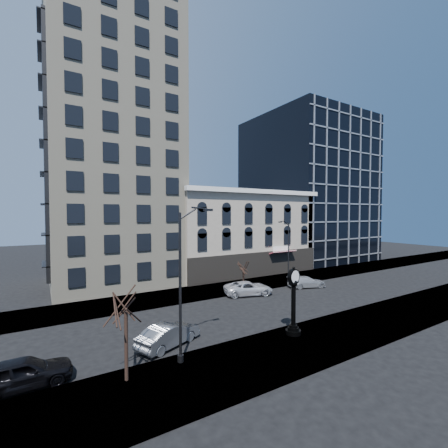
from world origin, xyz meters
TOP-DOWN VIEW (x-y plane):
  - ground at (0.00, 0.00)m, footprint 160.00×160.00m
  - sidewalk_far at (0.00, 8.00)m, footprint 160.00×6.00m
  - sidewalk_near at (0.00, -8.00)m, footprint 160.00×6.00m
  - cream_tower at (-6.11, 18.88)m, footprint 15.90×15.40m
  - victorian_row at (12.00, 15.89)m, footprint 22.60×11.19m
  - glass_office at (32.00, 20.91)m, footprint 20.00×20.15m
  - street_clock at (1.65, -6.48)m, footprint 1.15×1.15m
  - street_lamp_near at (-6.47, -6.01)m, footprint 2.48×0.38m
  - street_lamp_far at (12.41, 5.87)m, footprint 2.10×0.69m
  - bare_tree_near at (-10.44, -6.34)m, footprint 3.50×3.50m
  - bare_tree_far at (6.13, 6.32)m, footprint 2.33×2.33m
  - car_near_a at (-15.18, -4.07)m, footprint 4.75×2.02m
  - car_near_b at (-6.89, -3.31)m, footprint 5.00×3.38m
  - car_far_a at (5.35, 4.28)m, footprint 5.96×4.03m
  - car_far_b at (13.51, 3.34)m, footprint 5.05×3.28m

SIDE VIEW (x-z plane):
  - ground at x=0.00m, z-range 0.00..0.00m
  - sidewalk_far at x=0.00m, z-range 0.00..0.12m
  - sidewalk_near at x=0.00m, z-range 0.00..0.12m
  - car_far_b at x=13.51m, z-range 0.00..1.36m
  - car_far_a at x=5.35m, z-range 0.00..1.52m
  - car_near_b at x=-6.89m, z-range 0.00..1.56m
  - car_near_a at x=-15.18m, z-range 0.00..1.60m
  - street_clock at x=1.65m, z-range -0.12..4.93m
  - bare_tree_far at x=6.13m, z-range 1.13..5.13m
  - bare_tree_near at x=-10.44m, z-range 1.65..7.66m
  - victorian_row at x=12.00m, z-range -0.25..12.25m
  - street_lamp_far at x=12.41m, z-range 2.22..10.45m
  - street_lamp_near at x=-6.47m, z-range 2.56..12.12m
  - glass_office at x=32.00m, z-range 0.00..28.00m
  - cream_tower at x=-6.11m, z-range -1.93..40.57m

